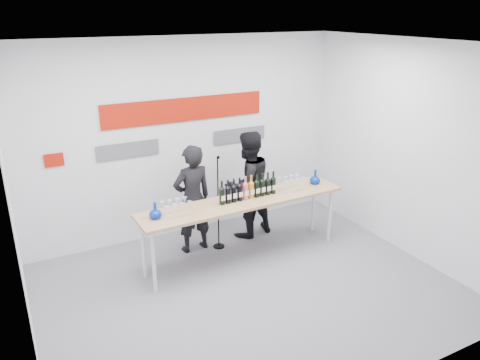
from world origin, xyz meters
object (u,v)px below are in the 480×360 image
object	(u,v)px
presenter_left	(192,199)
presenter_right	(248,185)
mic_stand	(219,220)
tasting_table	(243,205)

from	to	relation	value
presenter_left	presenter_right	bearing A→B (deg)	178.66
presenter_left	mic_stand	world-z (taller)	presenter_left
presenter_left	presenter_right	xyz separation A→B (m)	(0.94, 0.07, 0.03)
presenter_right	presenter_left	bearing A→B (deg)	-6.45
tasting_table	presenter_left	distance (m)	0.77
presenter_right	mic_stand	world-z (taller)	presenter_right
presenter_left	presenter_right	world-z (taller)	presenter_right
tasting_table	mic_stand	xyz separation A→B (m)	(-0.17, 0.45, -0.39)
tasting_table	mic_stand	world-z (taller)	mic_stand
presenter_left	presenter_right	size ratio (longest dim) A/B	0.96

